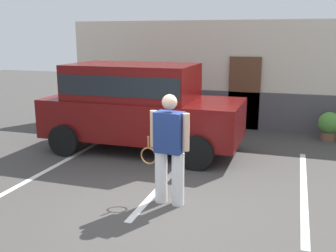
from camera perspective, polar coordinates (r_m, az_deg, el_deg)
ground_plane at (r=6.50m, az=-1.43°, el=-11.51°), size 40.00×40.00×0.00m
parking_stripe_0 at (r=8.92m, az=-14.96°, el=-5.00°), size 0.12×4.40×0.01m
parking_stripe_1 at (r=7.89m, az=0.58°, el=-6.94°), size 0.12×4.40×0.01m
parking_stripe_2 at (r=7.58m, az=19.11°, el=-8.57°), size 0.12×4.40×0.01m
house_frontage at (r=11.84m, az=8.40°, el=6.96°), size 9.80×0.40×3.12m
parked_suv at (r=9.27m, az=-4.29°, el=3.37°), size 4.60×2.17×2.05m
tennis_player_man at (r=6.29m, az=0.18°, el=-3.27°), size 0.91×0.33×1.81m
potted_plant_by_porch at (r=11.06m, az=22.38°, el=0.17°), size 0.57×0.57×0.75m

